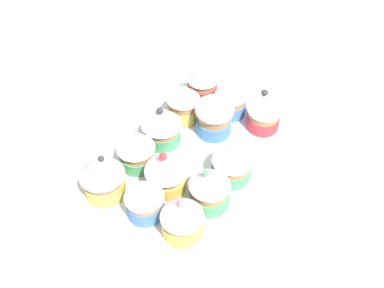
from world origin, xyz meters
TOP-DOWN VIEW (x-y plane):
  - ground_plane at (0.00, 0.00)cm, footprint 180.00×180.00cm
  - baking_tray at (0.00, 0.00)cm, footprint 37.24×24.52cm
  - cupcake_0 at (-13.47, -6.17)cm, footprint 5.33×5.33cm
  - cupcake_1 at (-7.12, -6.11)cm, footprint 5.72×5.72cm
  - cupcake_2 at (-0.51, -6.02)cm, footprint 6.56×6.56cm
  - cupcake_3 at (5.75, -6.40)cm, footprint 5.87×5.87cm
  - cupcake_4 at (12.67, -7.10)cm, footprint 6.54×6.54cm
  - cupcake_5 at (-12.45, 0.35)cm, footprint 5.68×5.68cm
  - cupcake_6 at (-6.85, -0.05)cm, footprint 6.42×6.42cm
  - cupcake_7 at (7.01, -0.33)cm, footprint 6.39×6.39cm
  - cupcake_8 at (12.40, -0.10)cm, footprint 5.57×5.57cm
  - cupcake_9 at (-12.26, 6.45)cm, footprint 5.53×5.53cm
  - cupcake_10 at (0.29, 7.03)cm, footprint 6.14×6.14cm
  - cupcake_11 at (6.15, 6.73)cm, footprint 5.92×5.92cm
  - cupcake_12 at (12.20, 6.08)cm, footprint 5.97×5.97cm
  - napkin at (-28.95, 6.00)cm, footprint 19.00×19.46cm

SIDE VIEW (x-z plane):
  - ground_plane at x=0.00cm, z-range -3.00..0.00cm
  - napkin at x=-28.95cm, z-range 0.00..0.60cm
  - baking_tray at x=0.00cm, z-range 0.00..1.20cm
  - cupcake_10 at x=0.29cm, z-range 1.22..7.79cm
  - cupcake_8 at x=12.40cm, z-range 1.27..7.84cm
  - cupcake_11 at x=6.15cm, z-range 1.10..8.25cm
  - cupcake_0 at x=-13.47cm, z-range 1.23..8.22cm
  - cupcake_6 at x=-6.85cm, z-range 1.35..8.12cm
  - cupcake_1 at x=-7.12cm, z-range 1.14..8.42cm
  - cupcake_5 at x=-12.45cm, z-range 1.22..8.46cm
  - cupcake_9 at x=-12.26cm, z-range 1.04..8.65cm
  - cupcake_12 at x=12.20cm, z-range 1.15..8.62cm
  - cupcake_2 at x=-0.51cm, z-range 1.20..8.92cm
  - cupcake_3 at x=5.75cm, z-range 1.25..8.88cm
  - cupcake_7 at x=7.01cm, z-range 1.22..9.08cm
  - cupcake_4 at x=12.67cm, z-range 1.25..9.35cm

